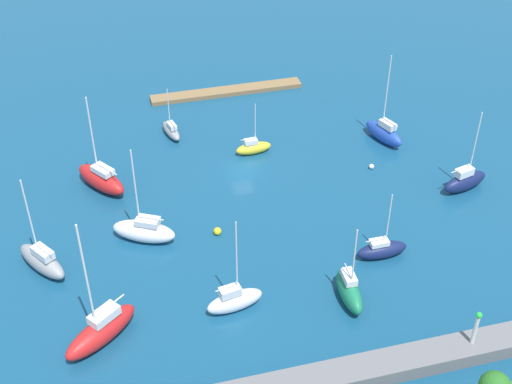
% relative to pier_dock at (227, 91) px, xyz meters
% --- Properties ---
extents(water, '(160.00, 160.00, 0.00)m').
position_rel_pier_dock_xyz_m(water, '(2.46, 19.49, -0.30)').
color(water, navy).
rests_on(water, ground).
extents(pier_dock, '(21.81, 2.27, 0.60)m').
position_rel_pier_dock_xyz_m(pier_dock, '(0.00, 0.00, 0.00)').
color(pier_dock, olive).
rests_on(pier_dock, ground).
extents(breakwater, '(59.87, 2.80, 1.52)m').
position_rel_pier_dock_xyz_m(breakwater, '(2.46, 52.12, 0.46)').
color(breakwater, slate).
rests_on(breakwater, ground).
extents(harbor_beacon, '(0.56, 0.56, 3.73)m').
position_rel_pier_dock_xyz_m(harbor_beacon, '(-10.28, 52.12, 3.37)').
color(harbor_beacon, silver).
rests_on(harbor_beacon, breakwater).
extents(sailboat_navy_near_pier, '(5.44, 1.87, 7.93)m').
position_rel_pier_dock_xyz_m(sailboat_navy_near_pier, '(-7.78, 38.06, 0.65)').
color(sailboat_navy_near_pier, '#141E4C').
rests_on(sailboat_navy_near_pier, water).
extents(sailboat_red_far_south, '(7.76, 6.68, 13.88)m').
position_rel_pier_dock_xyz_m(sailboat_red_far_south, '(21.13, 42.22, 1.06)').
color(sailboat_red_far_south, red).
rests_on(sailboat_red_far_south, water).
extents(sailboat_gray_west_end, '(2.43, 4.99, 6.71)m').
position_rel_pier_dock_xyz_m(sailboat_gray_west_end, '(9.49, 9.30, 0.51)').
color(sailboat_gray_west_end, gray).
rests_on(sailboat_gray_west_end, water).
extents(sailboat_white_by_breakwater, '(7.23, 5.38, 11.40)m').
position_rel_pier_dock_xyz_m(sailboat_white_by_breakwater, '(15.57, 29.19, 0.96)').
color(sailboat_white_by_breakwater, white).
rests_on(sailboat_white_by_breakwater, water).
extents(sailboat_yellow_east_end, '(4.67, 1.85, 7.03)m').
position_rel_pier_dock_xyz_m(sailboat_yellow_east_end, '(0.21, 16.01, 0.56)').
color(sailboat_yellow_east_end, yellow).
rests_on(sailboat_yellow_east_end, water).
extents(sailboat_blue_outer_mooring, '(3.88, 6.59, 11.88)m').
position_rel_pier_dock_xyz_m(sailboat_blue_outer_mooring, '(-16.70, 17.50, 0.99)').
color(sailboat_blue_outer_mooring, '#2347B2').
rests_on(sailboat_blue_outer_mooring, water).
extents(sailboat_green_mid_basin, '(2.08, 5.90, 9.08)m').
position_rel_pier_dock_xyz_m(sailboat_green_mid_basin, '(-2.26, 43.12, 0.96)').
color(sailboat_green_mid_basin, '#19724C').
rests_on(sailboat_green_mid_basin, water).
extents(sailboat_navy_lone_south, '(6.29, 3.28, 10.30)m').
position_rel_pier_dock_xyz_m(sailboat_navy_lone_south, '(-21.69, 29.65, 0.95)').
color(sailboat_navy_lone_south, '#141E4C').
rests_on(sailboat_navy_lone_south, water).
extents(sailboat_red_center_basin, '(6.28, 7.55, 12.01)m').
position_rel_pier_dock_xyz_m(sailboat_red_center_basin, '(19.18, 18.73, 1.10)').
color(sailboat_red_center_basin, red).
rests_on(sailboat_red_center_basin, water).
extents(sailboat_gray_off_beacon, '(5.55, 6.86, 11.03)m').
position_rel_pier_dock_xyz_m(sailboat_gray_off_beacon, '(26.12, 31.24, 0.94)').
color(sailboat_gray_off_beacon, gray).
rests_on(sailboat_gray_off_beacon, water).
extents(sailboat_white_inner_mooring, '(5.81, 2.70, 10.60)m').
position_rel_pier_dock_xyz_m(sailboat_white_inner_mooring, '(8.65, 41.47, 0.88)').
color(sailboat_white_inner_mooring, white).
rests_on(sailboat_white_inner_mooring, water).
extents(mooring_buoy_yellow, '(0.86, 0.86, 0.86)m').
position_rel_pier_dock_xyz_m(mooring_buoy_yellow, '(7.90, 30.30, 0.13)').
color(mooring_buoy_yellow, yellow).
rests_on(mooring_buoy_yellow, water).
extents(mooring_buoy_white, '(0.62, 0.62, 0.62)m').
position_rel_pier_dock_xyz_m(mooring_buoy_white, '(-12.88, 22.95, 0.01)').
color(mooring_buoy_white, white).
rests_on(mooring_buoy_white, water).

